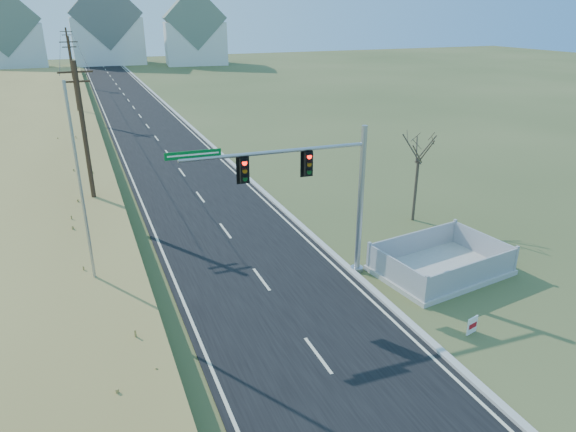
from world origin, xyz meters
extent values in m
plane|color=#404E25|center=(0.00, 0.00, 0.00)|extent=(260.00, 260.00, 0.00)
cube|color=black|center=(0.00, 50.00, 0.03)|extent=(8.00, 180.00, 0.06)
cube|color=#B2AFA8|center=(4.15, 50.00, 0.09)|extent=(0.30, 180.00, 0.18)
cylinder|color=#422D1E|center=(-6.50, 15.00, 4.50)|extent=(0.26, 0.26, 9.00)
cube|color=#422D1E|center=(-6.50, 15.00, 8.40)|extent=(1.80, 0.10, 0.10)
cube|color=#422D1E|center=(-6.50, 15.00, 7.90)|extent=(1.40, 0.10, 0.10)
cylinder|color=#422D1E|center=(-6.50, 45.00, 4.50)|extent=(0.26, 0.26, 9.00)
cube|color=#422D1E|center=(-6.50, 45.00, 8.40)|extent=(1.80, 0.10, 0.10)
cube|color=#422D1E|center=(-6.50, 45.00, 7.90)|extent=(1.40, 0.10, 0.10)
cylinder|color=#422D1E|center=(-6.50, 75.00, 4.50)|extent=(0.26, 0.26, 9.00)
cube|color=#422D1E|center=(-6.50, 75.00, 8.40)|extent=(1.80, 0.10, 0.10)
cube|color=#422D1E|center=(-6.50, 75.00, 7.90)|extent=(1.40, 0.10, 0.10)
cube|color=silver|center=(-18.00, 108.00, 4.50)|extent=(14.66, 10.95, 9.00)
cube|color=slate|center=(-18.00, 108.00, 9.90)|extent=(14.93, 11.17, 14.26)
cube|color=silver|center=(2.00, 112.00, 5.00)|extent=(15.00, 10.00, 10.00)
cube|color=slate|center=(2.00, 112.00, 10.90)|extent=(15.27, 10.20, 15.27)
cube|color=silver|center=(20.00, 104.00, 4.50)|extent=(13.87, 10.31, 9.00)
cube|color=slate|center=(20.00, 104.00, 9.90)|extent=(14.12, 10.51, 13.24)
cylinder|color=#9EA0A5|center=(4.50, 3.18, 0.10)|extent=(0.59, 0.59, 0.20)
cylinder|color=#9EA0A5|center=(4.50, 3.18, 3.47)|extent=(0.26, 0.26, 6.94)
cylinder|color=#9EA0A5|center=(0.54, 3.35, 6.15)|extent=(7.93, 0.50, 0.16)
cube|color=black|center=(1.92, 3.29, 5.52)|extent=(0.35, 0.29, 1.05)
cube|color=black|center=(-0.85, 3.41, 5.52)|extent=(0.35, 0.29, 1.05)
cube|color=#055B1F|center=(-2.83, 3.50, 6.35)|extent=(2.18, 0.13, 0.30)
cube|color=#B7B5AD|center=(8.06, 1.57, 0.11)|extent=(6.39, 4.79, 0.22)
cube|color=#999A9E|center=(8.31, -0.28, 0.78)|extent=(5.56, 0.83, 1.12)
cube|color=#999A9E|center=(7.81, 3.42, 0.78)|extent=(5.56, 0.83, 1.12)
cube|color=#999A9E|center=(5.28, 1.19, 0.78)|extent=(0.58, 3.71, 1.12)
cube|color=#999A9E|center=(10.83, 1.94, 0.78)|extent=(0.58, 3.71, 1.12)
cube|color=white|center=(6.01, -2.96, 0.37)|extent=(0.56, 0.18, 0.70)
cube|color=#AC0B16|center=(6.02, -2.99, 0.37)|extent=(0.45, 0.13, 0.20)
cylinder|color=#B7B5AD|center=(-7.00, 4.70, 0.09)|extent=(0.41, 0.41, 0.18)
cylinder|color=#9EA0A5|center=(-7.00, 4.70, 4.59)|extent=(0.11, 0.11, 9.18)
cylinder|color=#4C3F33|center=(10.69, 7.49, 1.81)|extent=(0.17, 0.17, 3.63)
camera|label=1|loc=(-6.73, -15.55, 11.49)|focal=32.00mm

